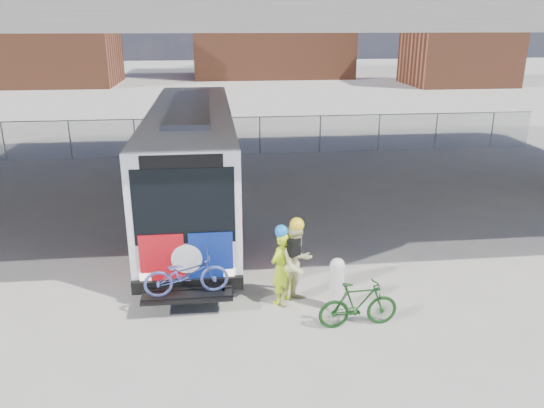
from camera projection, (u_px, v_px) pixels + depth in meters
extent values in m
plane|color=#9E9991|center=(264.00, 254.00, 14.87)|extent=(160.00, 160.00, 0.00)
cube|color=silver|center=(192.00, 158.00, 17.40)|extent=(2.55, 12.00, 3.20)
cube|color=black|center=(192.00, 136.00, 17.66)|extent=(2.61, 11.00, 1.28)
cube|color=black|center=(184.00, 206.00, 11.69)|extent=(2.24, 0.12, 1.76)
cube|color=black|center=(181.00, 161.00, 11.35)|extent=(1.78, 0.12, 0.30)
cube|color=black|center=(188.00, 284.00, 12.21)|extent=(2.55, 0.20, 0.30)
cube|color=#B50D16|center=(162.00, 259.00, 11.96)|extent=(1.00, 0.08, 1.20)
cube|color=navy|center=(211.00, 257.00, 12.08)|extent=(1.00, 0.08, 1.20)
cylinder|color=silver|center=(187.00, 259.00, 12.00)|extent=(0.70, 0.06, 0.70)
cube|color=gray|center=(190.00, 107.00, 16.86)|extent=(1.28, 7.20, 0.14)
cube|color=black|center=(187.00, 295.00, 11.74)|extent=(2.00, 0.70, 0.06)
cylinder|color=black|center=(145.00, 255.00, 13.62)|extent=(0.30, 1.00, 1.00)
cylinder|color=black|center=(235.00, 251.00, 13.86)|extent=(0.30, 1.00, 1.00)
cylinder|color=black|center=(169.00, 168.00, 21.70)|extent=(0.30, 1.00, 1.00)
cylinder|color=black|center=(225.00, 167.00, 21.94)|extent=(0.30, 1.00, 1.00)
cube|color=#B50D16|center=(139.00, 218.00, 13.90)|extent=(0.06, 2.60, 1.70)
cube|color=navy|center=(146.00, 199.00, 15.41)|extent=(0.06, 1.40, 1.70)
cube|color=#B50D16|center=(239.00, 214.00, 14.18)|extent=(0.06, 2.60, 1.70)
cube|color=navy|center=(236.00, 196.00, 15.69)|extent=(0.06, 1.40, 1.70)
imported|color=#445197|center=(186.00, 274.00, 11.57)|extent=(1.91, 0.85, 0.97)
cube|color=#605E59|center=(250.00, 2.00, 16.43)|extent=(40.00, 16.00, 1.50)
cylinder|color=gray|center=(70.00, 140.00, 24.99)|extent=(0.06, 0.06, 1.80)
cylinder|color=gray|center=(156.00, 138.00, 25.42)|extent=(0.06, 0.06, 1.80)
cylinder|color=gray|center=(240.00, 136.00, 25.85)|extent=(0.06, 0.06, 1.80)
cylinder|color=gray|center=(320.00, 134.00, 26.27)|extent=(0.06, 0.06, 1.80)
cylinder|color=gray|center=(398.00, 132.00, 26.70)|extent=(0.06, 0.06, 1.80)
cylinder|color=gray|center=(473.00, 131.00, 27.13)|extent=(0.06, 0.06, 1.80)
plane|color=gray|center=(240.00, 136.00, 25.85)|extent=(30.00, 0.00, 30.00)
cube|color=gray|center=(239.00, 117.00, 25.55)|extent=(30.00, 0.05, 0.04)
cube|color=brown|center=(43.00, 34.00, 53.58)|extent=(14.00, 10.00, 10.00)
cube|color=brown|center=(271.00, 23.00, 62.40)|extent=(18.00, 12.00, 12.00)
cube|color=brown|center=(460.00, 45.00, 53.71)|extent=(10.00, 8.00, 8.00)
cylinder|color=white|center=(336.00, 287.00, 11.87)|extent=(0.33, 0.33, 1.09)
sphere|color=white|center=(337.00, 265.00, 11.69)|extent=(0.33, 0.33, 0.33)
imported|color=#CEFF1A|center=(281.00, 268.00, 12.06)|extent=(0.75, 0.74, 1.75)
sphere|color=#1A7EE3|center=(282.00, 231.00, 11.77)|extent=(0.30, 0.30, 0.30)
imported|color=#D2C886|center=(296.00, 264.00, 12.08)|extent=(1.17, 1.12, 1.90)
sphere|color=yellow|center=(297.00, 225.00, 11.76)|extent=(0.33, 0.33, 0.33)
cube|color=black|center=(294.00, 247.00, 11.75)|extent=(0.32, 0.29, 0.40)
imported|color=#123812|center=(358.00, 304.00, 11.20)|extent=(1.76, 0.58, 1.04)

